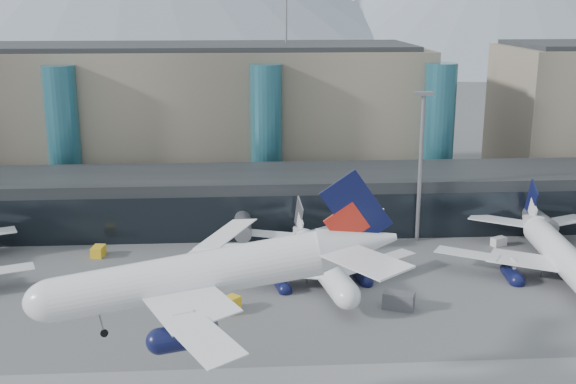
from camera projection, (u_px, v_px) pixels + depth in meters
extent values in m
cube|color=black|center=(242.00, 200.00, 131.09)|extent=(170.00, 18.00, 10.00)
cube|color=black|center=(243.00, 219.00, 122.77)|extent=(170.00, 0.40, 8.00)
cylinder|color=slate|center=(243.00, 222.00, 120.69)|extent=(2.80, 14.00, 2.80)
cube|color=slate|center=(243.00, 239.00, 121.47)|extent=(1.20, 1.20, 2.40)
cylinder|color=slate|center=(534.00, 216.00, 123.79)|extent=(2.80, 14.00, 2.80)
cube|color=slate|center=(533.00, 233.00, 124.57)|extent=(1.20, 1.20, 2.40)
cube|color=gray|center=(127.00, 118.00, 157.81)|extent=(130.00, 30.00, 30.00)
cube|color=black|center=(123.00, 46.00, 153.80)|extent=(123.50, 28.00, 1.00)
cylinder|color=#296373|center=(64.00, 137.00, 142.02)|extent=(6.40, 6.40, 28.00)
cylinder|color=#296373|center=(266.00, 135.00, 144.50)|extent=(6.40, 6.40, 28.00)
cylinder|color=#296373|center=(438.00, 133.00, 146.67)|extent=(6.40, 6.40, 28.00)
cylinder|color=slate|center=(286.00, 10.00, 154.03)|extent=(0.40, 0.40, 16.00)
cylinder|color=slate|center=(420.00, 170.00, 121.37)|extent=(0.70, 0.70, 25.00)
cube|color=slate|center=(424.00, 94.00, 118.06)|extent=(3.00, 1.20, 0.60)
cylinder|color=silver|center=(207.00, 259.00, 63.69)|extent=(24.28, 4.96, 4.00)
ellipsoid|color=silver|center=(70.00, 260.00, 63.41)|extent=(5.76, 4.22, 4.00)
cone|color=silver|center=(382.00, 256.00, 64.00)|extent=(7.05, 4.27, 4.00)
cube|color=silver|center=(220.00, 306.00, 55.57)|extent=(12.07, 18.17, 0.20)
cylinder|color=#0C0F34|center=(205.00, 319.00, 58.07)|extent=(4.91, 2.39, 2.20)
cube|color=silver|center=(391.00, 274.00, 59.29)|extent=(7.00, 9.58, 0.16)
cube|color=silver|center=(232.00, 235.00, 72.23)|extent=(13.12, 18.01, 0.20)
cylinder|color=#0C0F34|center=(217.00, 262.00, 70.72)|extent=(4.91, 2.39, 2.20)
cube|color=silver|center=(374.00, 236.00, 68.61)|extent=(7.50, 9.48, 0.16)
cube|color=#0C0F34|center=(387.00, 221.00, 63.18)|extent=(5.98, 0.48, 7.04)
cube|color=#A61F14|center=(375.00, 234.00, 63.47)|extent=(4.00, 0.44, 3.85)
cylinder|color=slate|center=(113.00, 288.00, 64.17)|extent=(0.16, 0.16, 3.20)
cylinder|color=black|center=(114.00, 302.00, 64.53)|extent=(0.72, 0.28, 0.71)
cylinder|color=black|center=(218.00, 312.00, 62.43)|extent=(0.93, 0.39, 0.91)
cylinder|color=black|center=(222.00, 291.00, 67.07)|extent=(0.93, 0.39, 0.91)
cylinder|color=silver|center=(319.00, 253.00, 105.98)|extent=(7.31, 22.66, 3.71)
ellipsoid|color=silver|center=(342.00, 281.00, 95.46)|extent=(4.50, 5.72, 3.71)
cone|color=silver|center=(296.00, 223.00, 119.46)|extent=(4.70, 6.91, 3.71)
cube|color=silver|center=(367.00, 249.00, 109.39)|extent=(16.24, 13.51, 0.19)
cylinder|color=#0C0F34|center=(358.00, 265.00, 108.26)|extent=(2.74, 4.74, 2.04)
cube|color=silver|center=(322.00, 221.00, 120.39)|extent=(8.54, 7.58, 0.15)
cube|color=silver|center=(264.00, 258.00, 105.89)|extent=(16.84, 9.52, 0.19)
cylinder|color=#0C0F34|center=(279.00, 272.00, 105.60)|extent=(2.74, 4.74, 2.04)
cube|color=silver|center=(270.00, 224.00, 118.43)|extent=(8.89, 5.67, 0.15)
cube|color=slate|center=(296.00, 206.00, 118.99)|extent=(1.12, 5.49, 6.52)
cube|color=silver|center=(297.00, 214.00, 118.38)|extent=(0.86, 3.69, 3.57)
cylinder|color=slate|center=(334.00, 288.00, 99.24)|extent=(0.15, 0.15, 2.96)
cylinder|color=black|center=(334.00, 297.00, 99.58)|extent=(0.34, 0.69, 0.66)
cylinder|color=black|center=(332.00, 273.00, 108.33)|extent=(0.46, 0.89, 0.85)
cylinder|color=black|center=(303.00, 276.00, 107.35)|extent=(0.46, 0.89, 0.85)
cylinder|color=silver|center=(559.00, 243.00, 108.04)|extent=(6.86, 26.56, 4.35)
cone|color=silver|center=(527.00, 210.00, 124.28)|extent=(5.06, 7.89, 4.35)
cube|color=silver|center=(558.00, 209.00, 124.06)|extent=(10.45, 7.20, 0.17)
cube|color=silver|center=(493.00, 243.00, 110.33)|extent=(19.40, 15.03, 0.22)
cylinder|color=#0C0F34|center=(509.00, 260.00, 109.38)|extent=(2.89, 5.46, 2.39)
cube|color=silver|center=(496.00, 209.00, 124.39)|extent=(10.21, 8.52, 0.17)
cube|color=#0C0F34|center=(528.00, 190.00, 123.75)|extent=(0.89, 6.50, 7.66)
cube|color=silver|center=(529.00, 199.00, 123.00)|extent=(0.72, 4.36, 4.19)
cylinder|color=black|center=(571.00, 268.00, 110.17)|extent=(0.48, 1.03, 0.99)
cylinder|color=black|center=(537.00, 268.00, 110.33)|extent=(0.48, 1.03, 0.99)
cube|color=yellow|center=(98.00, 251.00, 116.51)|extent=(2.11, 3.08, 1.67)
cube|color=#48484C|center=(399.00, 301.00, 96.64)|extent=(4.61, 3.54, 2.28)
cube|color=#BEBEBE|center=(499.00, 241.00, 121.57)|extent=(2.89, 2.33, 1.46)
cube|color=#BEBEBE|center=(288.00, 254.00, 115.19)|extent=(2.42, 3.12, 1.60)
cube|color=yellow|center=(228.00, 305.00, 95.92)|extent=(3.57, 3.63, 1.84)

